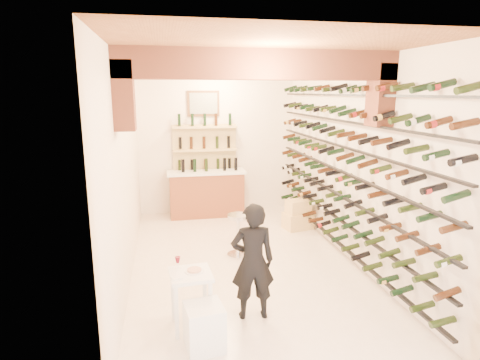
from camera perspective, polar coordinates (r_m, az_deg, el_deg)
The scene contains 11 objects.
ground at distance 6.64m, azimuth 0.50°, elevation -11.58°, with size 6.00×6.00×0.00m, color white.
room_shell at distance 5.83m, azimuth 1.05°, elevation 7.99°, with size 3.52×6.02×3.21m.
wine_rack at distance 6.65m, azimuth 13.58°, elevation 2.08°, with size 0.32×5.70×2.56m.
back_counter at distance 8.91m, azimuth -4.76°, elevation -1.72°, with size 1.70×0.62×1.29m.
back_shelving at distance 9.02m, azimuth -5.00°, elevation 2.57°, with size 1.40×0.31×2.73m.
tasting_table at distance 4.79m, azimuth -7.01°, elevation -14.21°, with size 0.50×0.50×0.83m.
white_stool at distance 4.58m, azimuth -5.08°, elevation -20.02°, with size 0.39×0.39×0.49m, color white.
person at distance 4.89m, azimuth 1.81°, elevation -11.46°, with size 0.53×0.35×1.44m, color black.
chrome_barstool at distance 6.75m, azimuth -0.26°, elevation -7.36°, with size 0.37×0.37×0.72m.
crate_lower at distance 8.21m, azimuth 8.20°, elevation -5.73°, with size 0.55×0.38×0.33m, color #E4C17D.
crate_upper at distance 8.12m, azimuth 8.26°, elevation -3.73°, with size 0.46×0.31×0.27m, color #E4C17D.
Camera 1 is at (-1.20, -5.95, 2.70)m, focal length 30.12 mm.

